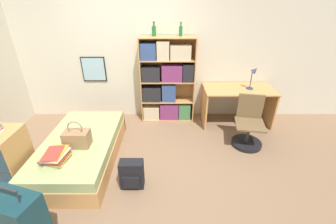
{
  "coord_description": "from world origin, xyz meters",
  "views": [
    {
      "loc": [
        0.65,
        -2.77,
        2.28
      ],
      "look_at": [
        0.66,
        0.18,
        0.75
      ],
      "focal_mm": 24.0,
      "sensor_mm": 36.0,
      "label": 1
    }
  ],
  "objects_px": {
    "handbag": "(76,138)",
    "bottle_brown": "(180,31)",
    "book_stack_on_bed": "(55,157)",
    "desk_chair": "(247,130)",
    "bottle_green": "(153,31)",
    "desk_lamp": "(253,74)",
    "backpack": "(131,175)",
    "suitcase": "(19,224)",
    "desk": "(237,99)",
    "bed": "(81,149)",
    "bookcase": "(166,82)",
    "waste_bin": "(244,117)"
  },
  "relations": [
    {
      "from": "handbag",
      "to": "bottle_brown",
      "type": "relative_size",
      "value": 1.65
    },
    {
      "from": "book_stack_on_bed",
      "to": "desk_chair",
      "type": "xyz_separation_m",
      "value": [
        2.79,
        0.95,
        -0.2
      ]
    },
    {
      "from": "bottle_green",
      "to": "desk_lamp",
      "type": "height_order",
      "value": "bottle_green"
    },
    {
      "from": "backpack",
      "to": "suitcase",
      "type": "bearing_deg",
      "value": -138.7
    },
    {
      "from": "handbag",
      "to": "desk",
      "type": "xyz_separation_m",
      "value": [
        2.61,
        1.34,
        0.0
      ]
    },
    {
      "from": "bed",
      "to": "bookcase",
      "type": "xyz_separation_m",
      "value": [
        1.29,
        1.34,
        0.6
      ]
    },
    {
      "from": "book_stack_on_bed",
      "to": "backpack",
      "type": "bearing_deg",
      "value": -2.75
    },
    {
      "from": "bed",
      "to": "bookcase",
      "type": "distance_m",
      "value": 1.95
    },
    {
      "from": "bookcase",
      "to": "desk_chair",
      "type": "xyz_separation_m",
      "value": [
        1.39,
        -0.9,
        -0.53
      ]
    },
    {
      "from": "bed",
      "to": "handbag",
      "type": "xyz_separation_m",
      "value": [
        0.05,
        -0.18,
        0.32
      ]
    },
    {
      "from": "bottle_brown",
      "to": "desk",
      "type": "bearing_deg",
      "value": -10.82
    },
    {
      "from": "desk_chair",
      "to": "handbag",
      "type": "bearing_deg",
      "value": -166.75
    },
    {
      "from": "bottle_green",
      "to": "desk_chair",
      "type": "bearing_deg",
      "value": -30.56
    },
    {
      "from": "bookcase",
      "to": "desk_chair",
      "type": "bearing_deg",
      "value": -32.9
    },
    {
      "from": "bed",
      "to": "suitcase",
      "type": "distance_m",
      "value": 1.39
    },
    {
      "from": "bed",
      "to": "desk_chair",
      "type": "height_order",
      "value": "desk_chair"
    },
    {
      "from": "bookcase",
      "to": "desk",
      "type": "relative_size",
      "value": 1.26
    },
    {
      "from": "desk",
      "to": "backpack",
      "type": "height_order",
      "value": "desk"
    },
    {
      "from": "handbag",
      "to": "bottle_brown",
      "type": "height_order",
      "value": "bottle_brown"
    },
    {
      "from": "waste_bin",
      "to": "desk_chair",
      "type": "bearing_deg",
      "value": -103.59
    },
    {
      "from": "bookcase",
      "to": "desk_lamp",
      "type": "distance_m",
      "value": 1.62
    },
    {
      "from": "book_stack_on_bed",
      "to": "desk_lamp",
      "type": "bearing_deg",
      "value": 29.05
    },
    {
      "from": "handbag",
      "to": "backpack",
      "type": "distance_m",
      "value": 0.93
    },
    {
      "from": "bottle_brown",
      "to": "desk",
      "type": "distance_m",
      "value": 1.66
    },
    {
      "from": "bottle_green",
      "to": "desk_chair",
      "type": "height_order",
      "value": "bottle_green"
    },
    {
      "from": "handbag",
      "to": "bottle_green",
      "type": "height_order",
      "value": "bottle_green"
    },
    {
      "from": "waste_bin",
      "to": "bottle_green",
      "type": "bearing_deg",
      "value": 170.76
    },
    {
      "from": "bed",
      "to": "book_stack_on_bed",
      "type": "xyz_separation_m",
      "value": [
        -0.11,
        -0.51,
        0.26
      ]
    },
    {
      "from": "desk_chair",
      "to": "book_stack_on_bed",
      "type": "bearing_deg",
      "value": -161.29
    },
    {
      "from": "desk",
      "to": "desk_lamp",
      "type": "relative_size",
      "value": 3.03
    },
    {
      "from": "backpack",
      "to": "bottle_brown",
      "type": "bearing_deg",
      "value": 70.09
    },
    {
      "from": "bottle_brown",
      "to": "suitcase",
      "type": "bearing_deg",
      "value": -120.74
    },
    {
      "from": "bottle_brown",
      "to": "desk_chair",
      "type": "bearing_deg",
      "value": -39.76
    },
    {
      "from": "suitcase",
      "to": "backpack",
      "type": "height_order",
      "value": "suitcase"
    },
    {
      "from": "bed",
      "to": "desk",
      "type": "distance_m",
      "value": 2.92
    },
    {
      "from": "bottle_green",
      "to": "backpack",
      "type": "height_order",
      "value": "bottle_green"
    },
    {
      "from": "book_stack_on_bed",
      "to": "bookcase",
      "type": "height_order",
      "value": "bookcase"
    },
    {
      "from": "bookcase",
      "to": "bottle_green",
      "type": "relative_size",
      "value": 6.75
    },
    {
      "from": "bottle_brown",
      "to": "book_stack_on_bed",
      "type": "bearing_deg",
      "value": -131.39
    },
    {
      "from": "waste_bin",
      "to": "desk",
      "type": "bearing_deg",
      "value": 158.94
    },
    {
      "from": "desk",
      "to": "bed",
      "type": "bearing_deg",
      "value": -156.39
    },
    {
      "from": "bookcase",
      "to": "bottle_green",
      "type": "height_order",
      "value": "bottle_green"
    },
    {
      "from": "desk",
      "to": "bottle_green",
      "type": "bearing_deg",
      "value": 172.14
    },
    {
      "from": "desk_lamp",
      "to": "desk_chair",
      "type": "relative_size",
      "value": 0.51
    },
    {
      "from": "handbag",
      "to": "desk_lamp",
      "type": "distance_m",
      "value": 3.17
    },
    {
      "from": "backpack",
      "to": "waste_bin",
      "type": "height_order",
      "value": "backpack"
    },
    {
      "from": "bookcase",
      "to": "backpack",
      "type": "xyz_separation_m",
      "value": [
        -0.44,
        -1.89,
        -0.59
      ]
    },
    {
      "from": "bottle_brown",
      "to": "desk_lamp",
      "type": "xyz_separation_m",
      "value": [
        1.34,
        -0.22,
        -0.72
      ]
    },
    {
      "from": "desk",
      "to": "desk_lamp",
      "type": "distance_m",
      "value": 0.55
    },
    {
      "from": "desk_chair",
      "to": "waste_bin",
      "type": "distance_m",
      "value": 0.69
    }
  ]
}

